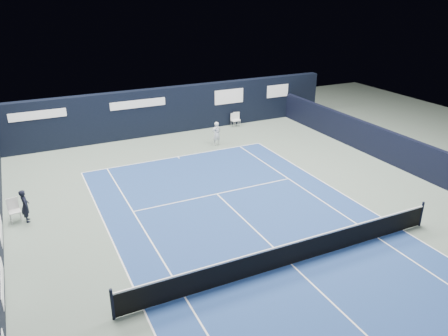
# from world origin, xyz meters

# --- Properties ---
(ground) EXTENTS (48.00, 48.00, 0.00)m
(ground) POSITION_xyz_m (0.00, 2.00, 0.00)
(ground) COLOR #58695E
(ground) RESTS_ON ground
(court_surface) EXTENTS (10.97, 23.77, 0.01)m
(court_surface) POSITION_xyz_m (0.00, 0.00, 0.00)
(court_surface) COLOR navy
(court_surface) RESTS_ON ground
(enclosure_wall_right) EXTENTS (0.30, 22.00, 1.80)m
(enclosure_wall_right) POSITION_xyz_m (10.50, 6.00, 0.90)
(enclosure_wall_right) COLOR black
(enclosure_wall_right) RESTS_ON ground
(folding_chair_back_a) EXTENTS (0.46, 0.49, 0.94)m
(folding_chair_back_a) POSITION_xyz_m (5.70, 15.86, 0.63)
(folding_chair_back_a) COLOR silver
(folding_chair_back_a) RESTS_ON ground
(folding_chair_back_b) EXTENTS (0.52, 0.51, 0.99)m
(folding_chair_back_b) POSITION_xyz_m (5.94, 15.83, 0.56)
(folding_chair_back_b) COLOR silver
(folding_chair_back_b) RESTS_ON ground
(line_judge_chair) EXTENTS (0.51, 0.50, 1.04)m
(line_judge_chair) POSITION_xyz_m (-8.83, 7.80, 0.59)
(line_judge_chair) COLOR white
(line_judge_chair) RESTS_ON ground
(line_judge) EXTENTS (0.38, 0.55, 1.46)m
(line_judge) POSITION_xyz_m (-8.38, 7.55, 0.73)
(line_judge) COLOR black
(line_judge) RESTS_ON ground
(court_markings) EXTENTS (11.03, 23.83, 0.00)m
(court_markings) POSITION_xyz_m (0.00, 0.00, 0.01)
(court_markings) COLOR white
(court_markings) RESTS_ON court_surface
(tennis_net) EXTENTS (12.90, 0.10, 1.10)m
(tennis_net) POSITION_xyz_m (0.00, 0.00, 0.51)
(tennis_net) COLOR black
(tennis_net) RESTS_ON ground
(back_sponsor_wall) EXTENTS (26.00, 0.63, 3.10)m
(back_sponsor_wall) POSITION_xyz_m (0.01, 16.50, 1.55)
(back_sponsor_wall) COLOR black
(back_sponsor_wall) RESTS_ON ground
(tennis_player) EXTENTS (0.60, 0.82, 1.51)m
(tennis_player) POSITION_xyz_m (2.93, 12.78, 0.76)
(tennis_player) COLOR white
(tennis_player) RESTS_ON ground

